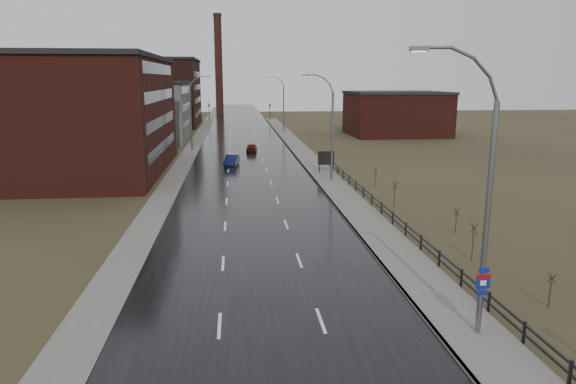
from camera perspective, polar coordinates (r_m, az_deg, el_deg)
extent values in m
plane|color=#2D2819|center=(20.50, -1.10, -19.51)|extent=(320.00, 320.00, 0.00)
cube|color=black|center=(78.10, -4.84, 4.43)|extent=(14.00, 300.00, 0.06)
cube|color=#595651|center=(54.36, 4.82, 0.98)|extent=(3.20, 180.00, 0.18)
cube|color=slate|center=(54.10, 3.24, 0.95)|extent=(0.16, 180.00, 0.18)
cube|color=#595651|center=(78.38, -10.86, 4.30)|extent=(2.40, 260.00, 0.12)
cube|color=#471914|center=(65.48, -23.53, 7.61)|extent=(22.00, 28.00, 13.00)
cube|color=black|center=(65.38, -24.05, 13.50)|extent=(22.44, 28.56, 0.50)
cube|color=black|center=(63.41, -13.72, 4.97)|extent=(0.06, 22.40, 1.20)
cube|color=black|center=(63.11, -13.86, 7.67)|extent=(0.06, 22.40, 1.20)
cube|color=black|center=(62.95, -14.01, 10.39)|extent=(0.06, 22.40, 1.20)
cube|color=black|center=(62.94, -14.15, 13.12)|extent=(0.06, 22.40, 1.20)
cube|color=slate|center=(96.94, -15.94, 8.51)|extent=(16.00, 20.00, 10.00)
cube|color=black|center=(96.77, -16.13, 11.61)|extent=(16.32, 20.40, 0.50)
cube|color=black|center=(96.04, -11.14, 7.52)|extent=(0.06, 16.00, 1.20)
cube|color=black|center=(95.84, -11.21, 9.30)|extent=(0.06, 16.00, 1.20)
cube|color=black|center=(95.74, -11.29, 11.10)|extent=(0.06, 16.00, 1.20)
cube|color=#331611|center=(127.22, -15.96, 10.46)|extent=(26.00, 24.00, 15.00)
cube|color=black|center=(127.26, -16.17, 13.94)|extent=(26.52, 24.48, 0.50)
cube|color=black|center=(125.87, -9.95, 8.68)|extent=(0.06, 19.20, 1.20)
cube|color=black|center=(125.72, -10.00, 10.04)|extent=(0.06, 19.20, 1.20)
cube|color=black|center=(125.64, -10.05, 11.41)|extent=(0.06, 19.20, 1.20)
cube|color=black|center=(125.64, -10.10, 12.77)|extent=(0.06, 19.20, 1.20)
cube|color=#471914|center=(104.50, 11.89, 8.42)|extent=(18.00, 16.00, 8.00)
cube|color=black|center=(104.31, 11.99, 10.74)|extent=(18.36, 16.32, 0.50)
cylinder|color=#331611|center=(167.45, -7.71, 13.75)|extent=(2.40, 2.40, 30.00)
cylinder|color=black|center=(168.52, -7.87, 18.95)|extent=(2.70, 2.70, 0.80)
cylinder|color=slate|center=(22.64, 21.20, -3.39)|extent=(0.24, 0.24, 10.00)
cylinder|color=slate|center=(21.79, 21.88, 10.55)|extent=(0.57, 0.14, 1.12)
cylinder|color=slate|center=(21.54, 20.75, 12.80)|extent=(0.91, 0.14, 0.91)
cylinder|color=slate|center=(21.21, 18.83, 14.44)|extent=(1.12, 0.14, 0.57)
cylinder|color=slate|center=(20.85, 16.38, 15.16)|extent=(1.15, 0.14, 0.14)
cube|color=slate|center=(20.58, 14.36, 15.18)|extent=(0.70, 0.28, 0.18)
cube|color=silver|center=(20.58, 14.35, 14.90)|extent=(0.50, 0.20, 0.04)
cube|color=navy|center=(23.12, 20.96, -8.13)|extent=(0.45, 0.04, 0.22)
cube|color=navy|center=(23.29, 20.86, -9.28)|extent=(0.60, 0.04, 0.65)
cube|color=maroon|center=(23.20, 20.92, -8.76)|extent=(0.60, 0.04, 0.20)
cube|color=navy|center=(23.48, 20.77, -10.42)|extent=(0.45, 0.04, 0.22)
cube|color=silver|center=(23.30, 20.87, -9.42)|extent=(0.26, 0.02, 0.22)
cylinder|color=slate|center=(54.65, 4.92, 5.98)|extent=(0.24, 0.24, 9.50)
cylinder|color=slate|center=(54.28, 4.85, 11.40)|extent=(0.51, 0.14, 0.98)
cylinder|color=slate|center=(54.19, 4.35, 12.16)|extent=(0.81, 0.14, 0.81)
cylinder|color=slate|center=(54.07, 3.60, 12.67)|extent=(0.98, 0.14, 0.51)
cylinder|color=slate|center=(53.94, 2.70, 12.86)|extent=(1.01, 0.14, 0.14)
cube|color=slate|center=(53.84, 1.96, 12.82)|extent=(0.70, 0.28, 0.18)
cube|color=silver|center=(53.84, 1.95, 12.71)|extent=(0.50, 0.20, 0.04)
cylinder|color=slate|center=(79.84, -10.73, 7.84)|extent=(0.24, 0.24, 9.50)
cylinder|color=slate|center=(79.60, -10.76, 11.54)|extent=(0.51, 0.14, 0.98)
cylinder|color=slate|center=(79.56, -10.44, 12.07)|extent=(0.81, 0.14, 0.81)
cylinder|color=slate|center=(79.51, -9.92, 12.43)|extent=(0.98, 0.14, 0.51)
cylinder|color=slate|center=(79.46, -9.31, 12.58)|extent=(1.01, 0.14, 0.14)
cube|color=slate|center=(79.42, -8.80, 12.56)|extent=(0.70, 0.28, 0.18)
cube|color=silver|center=(79.42, -8.80, 12.48)|extent=(0.50, 0.20, 0.04)
cylinder|color=slate|center=(107.99, -0.49, 9.20)|extent=(0.24, 0.24, 9.50)
cylinder|color=slate|center=(107.81, -0.59, 11.93)|extent=(0.51, 0.14, 0.98)
cylinder|color=slate|center=(107.76, -0.85, 12.31)|extent=(0.81, 0.14, 0.81)
cylinder|color=slate|center=(107.70, -1.23, 12.56)|extent=(0.98, 0.14, 0.51)
cylinder|color=slate|center=(107.64, -1.69, 12.65)|extent=(1.01, 0.14, 0.14)
cube|color=slate|center=(107.59, -2.07, 12.62)|extent=(0.70, 0.28, 0.18)
cube|color=silver|center=(107.59, -2.07, 12.57)|extent=(0.50, 0.20, 0.04)
cube|color=black|center=(21.88, 28.85, -17.31)|extent=(0.10, 0.10, 1.10)
cube|color=black|center=(24.08, 24.73, -14.10)|extent=(0.10, 0.10, 1.10)
cube|color=black|center=(26.43, 21.41, -11.40)|extent=(0.10, 0.10, 1.10)
cube|color=black|center=(28.91, 18.70, -9.12)|extent=(0.10, 0.10, 1.10)
cube|color=black|center=(31.48, 16.44, -7.19)|extent=(0.10, 0.10, 1.10)
cube|color=black|center=(34.11, 14.55, -5.54)|extent=(0.10, 0.10, 1.10)
cube|color=black|center=(36.81, 12.94, -4.13)|extent=(0.10, 0.10, 1.10)
cube|color=black|center=(39.54, 11.55, -2.92)|extent=(0.10, 0.10, 1.10)
cube|color=black|center=(42.32, 10.35, -1.85)|extent=(0.10, 0.10, 1.10)
cube|color=black|center=(45.12, 9.30, -0.92)|extent=(0.10, 0.10, 1.10)
cube|color=black|center=(47.95, 8.37, -0.10)|extent=(0.10, 0.10, 1.10)
cube|color=black|center=(50.79, 7.55, 0.63)|extent=(0.10, 0.10, 1.10)
cube|color=black|center=(53.65, 6.81, 1.28)|extent=(0.10, 0.10, 1.10)
cube|color=black|center=(56.53, 6.15, 1.87)|extent=(0.10, 0.10, 1.10)
cube|color=black|center=(59.42, 5.55, 2.40)|extent=(0.10, 0.10, 1.10)
cube|color=black|center=(62.32, 5.01, 2.88)|extent=(0.10, 0.10, 1.10)
cube|color=black|center=(38.98, 11.80, -2.54)|extent=(0.08, 53.00, 0.10)
cube|color=black|center=(39.09, 11.77, -3.11)|extent=(0.08, 53.00, 0.10)
cylinder|color=#382D23|center=(28.27, 27.08, -10.15)|extent=(0.08, 0.08, 1.29)
cylinder|color=#382D23|center=(28.00, 27.33, -8.54)|extent=(0.04, 0.44, 0.52)
cylinder|color=#382D23|center=(28.02, 27.22, -8.52)|extent=(0.42, 0.17, 0.52)
cylinder|color=#382D23|center=(27.98, 27.14, -8.54)|extent=(0.26, 0.38, 0.53)
cylinder|color=#382D23|center=(27.93, 27.21, -8.58)|extent=(0.26, 0.38, 0.53)
cylinder|color=#382D23|center=(27.95, 27.33, -8.58)|extent=(0.42, 0.17, 0.52)
cylinder|color=#382D23|center=(33.36, 19.83, -5.72)|extent=(0.08, 0.08, 1.75)
cylinder|color=#382D23|center=(33.06, 20.05, -3.84)|extent=(0.04, 0.59, 0.69)
cylinder|color=#382D23|center=(33.09, 19.96, -3.82)|extent=(0.56, 0.22, 0.70)
cylinder|color=#382D23|center=(33.05, 19.88, -3.83)|extent=(0.34, 0.50, 0.71)
cylinder|color=#382D23|center=(33.00, 19.93, -3.86)|extent=(0.34, 0.50, 0.71)
cylinder|color=#382D23|center=(33.00, 20.03, -3.87)|extent=(0.56, 0.22, 0.70)
cylinder|color=#382D23|center=(38.80, 18.15, -3.39)|extent=(0.08, 0.08, 1.36)
cylinder|color=#382D23|center=(38.60, 18.30, -2.13)|extent=(0.04, 0.46, 0.54)
cylinder|color=#382D23|center=(38.63, 18.23, -2.11)|extent=(0.44, 0.18, 0.55)
cylinder|color=#382D23|center=(38.59, 18.16, -2.12)|extent=(0.27, 0.39, 0.56)
cylinder|color=#382D23|center=(38.54, 18.20, -2.15)|extent=(0.27, 0.39, 0.56)
cylinder|color=#382D23|center=(38.55, 18.29, -2.15)|extent=(0.44, 0.18, 0.55)
cylinder|color=#382D23|center=(44.93, 11.73, -0.67)|extent=(0.08, 0.08, 1.72)
cylinder|color=#382D23|center=(44.71, 11.86, 0.73)|extent=(0.04, 0.58, 0.68)
cylinder|color=#382D23|center=(44.74, 11.80, 0.74)|extent=(0.55, 0.22, 0.69)
cylinder|color=#382D23|center=(44.71, 11.73, 0.73)|extent=(0.33, 0.49, 0.70)
cylinder|color=#382D23|center=(44.65, 11.76, 0.72)|extent=(0.33, 0.49, 0.70)
cylinder|color=#382D23|center=(44.65, 11.83, 0.72)|extent=(0.55, 0.22, 0.69)
cylinder|color=#382D23|center=(53.67, 9.69, 1.34)|extent=(0.08, 0.08, 1.37)
cylinder|color=#382D23|center=(53.52, 9.77, 2.28)|extent=(0.04, 0.47, 0.55)
cylinder|color=#382D23|center=(53.55, 9.72, 2.29)|extent=(0.45, 0.18, 0.56)
cylinder|color=#382D23|center=(53.52, 9.67, 2.29)|extent=(0.27, 0.40, 0.56)
cylinder|color=#382D23|center=(53.47, 9.69, 2.28)|extent=(0.27, 0.40, 0.56)
cylinder|color=#382D23|center=(53.46, 9.75, 2.27)|extent=(0.45, 0.18, 0.56)
cube|color=black|center=(60.17, 3.52, 2.90)|extent=(0.10, 0.10, 1.80)
cube|color=black|center=(60.42, 4.90, 2.91)|extent=(0.10, 0.10, 1.80)
cube|color=silver|center=(60.09, 4.24, 3.79)|extent=(1.84, 0.08, 1.50)
cube|color=black|center=(60.04, 4.25, 3.79)|extent=(1.94, 0.04, 1.60)
cylinder|color=black|center=(137.74, -8.76, 8.86)|extent=(0.16, 0.16, 5.20)
imported|color=black|center=(137.63, -8.79, 9.75)|extent=(0.58, 2.73, 1.10)
sphere|color=#FF190C|center=(137.47, -8.79, 9.87)|extent=(0.18, 0.18, 0.18)
cylinder|color=black|center=(137.91, -2.02, 9.00)|extent=(0.16, 0.16, 5.20)
imported|color=black|center=(137.79, -2.03, 9.89)|extent=(0.58, 2.73, 1.10)
sphere|color=#FF190C|center=(137.63, -2.03, 10.01)|extent=(0.18, 0.18, 0.18)
imported|color=#0C133C|center=(65.32, -6.27, 3.43)|extent=(2.08, 4.47, 1.42)
imported|color=#44100B|center=(78.19, -4.07, 4.91)|extent=(1.82, 3.92, 1.30)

